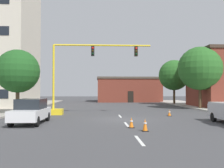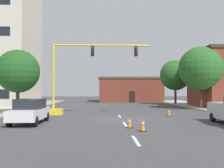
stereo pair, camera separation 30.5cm
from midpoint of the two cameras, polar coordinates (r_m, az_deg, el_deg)
The scene contains 13 objects.
ground_plane at distance 20.34m, azimuth 1.98°, elevation -8.06°, with size 160.00×160.00×0.00m, color #424244.
lane_stripe_seg_1 at distance 11.98m, azimuth 5.51°, elevation -12.65°, with size 0.16×2.40×0.01m, color silver.
lane_stripe_seg_2 at distance 17.37m, azimuth 2.83°, elevation -9.17°, with size 0.16×2.40×0.01m, color silver.
lane_stripe_seg_3 at distance 22.81m, azimuth 1.44°, elevation -7.33°, with size 0.16×2.40×0.01m, color silver.
building_brick_center at distance 53.43m, azimuth 3.47°, elevation -1.27°, with size 13.07×9.73×5.04m.
traffic_signal_gantry at distance 24.59m, azimuth -10.34°, elevation -1.48°, with size 10.35×1.20×6.83m.
tree_left_near at distance 25.76m, azimuth -20.98°, elevation 2.72°, with size 4.16×4.16×6.26m.
tree_right_far at distance 42.47m, azimuth 13.74°, elevation 1.96°, with size 5.00×5.00×7.36m.
tree_right_mid at distance 33.12m, azimuth 19.13°, elevation 3.35°, with size 5.44×5.44×7.80m.
sedan_white_near_left at distance 18.58m, azimuth -18.41°, elevation -5.85°, with size 1.93×4.53×1.74m.
traffic_cone_roadside_a at distance 14.56m, azimuth 6.94°, elevation -9.24°, with size 0.36×0.36×0.73m.
traffic_cone_roadside_b at distance 15.80m, azimuth 3.87°, elevation -8.77°, with size 0.36×0.36×0.66m.
traffic_cone_roadside_c at distance 23.42m, azimuth 12.57°, elevation -6.43°, with size 0.36×0.36×0.60m.
Camera 1 is at (-1.86, -20.12, 2.32)m, focal length 40.15 mm.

